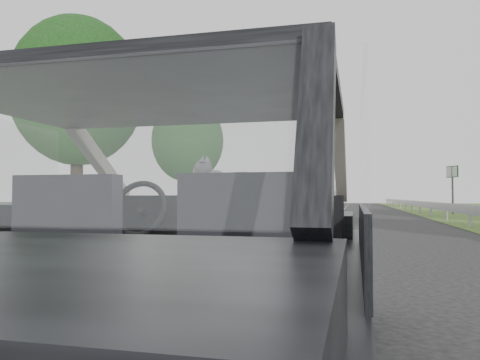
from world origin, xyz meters
The scene contains 10 objects.
subject_car centered at (0.00, 0.00, 0.72)m, with size 1.80×4.00×1.45m, color black.
dashboard centered at (0.00, 0.62, 0.85)m, with size 1.58×0.45×0.30m, color black.
driver_seat centered at (-0.40, -0.29, 0.88)m, with size 0.50×0.72×0.42m, color #222329.
passenger_seat centered at (0.40, -0.29, 0.88)m, with size 0.50×0.72×0.42m, color #222329.
steering_wheel centered at (-0.40, 0.33, 0.92)m, with size 0.36×0.36×0.04m, color black.
cat centered at (0.16, 0.60, 1.08)m, with size 0.58×0.18×0.26m, color slate.
other_car centered at (-0.92, 22.97, 0.79)m, with size 1.91×4.83×1.59m, color silver.
highway_sign centered at (6.10, 25.76, 1.35)m, with size 0.11×1.08×2.69m, color #184D29.
tree_5 centered at (-11.08, 15.99, 4.37)m, with size 5.77×5.77×8.74m, color #0F350F, non-canonical shape.
tree_6 centered at (-9.83, 26.59, 3.57)m, with size 4.72×4.72×7.15m, color #0F350F, non-canonical shape.
Camera 1 is at (0.87, -2.26, 0.99)m, focal length 35.00 mm.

